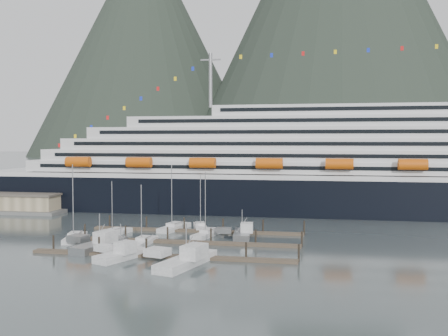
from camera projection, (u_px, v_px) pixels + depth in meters
The scene contains 16 objects.
ground at pixel (201, 247), 100.74m from camera, with size 1600.00×1600.00×0.00m, color #4F5B5D.
mountains at pixel (348, 27), 659.92m from camera, with size 870.00×440.00×420.00m.
cruise_ship at pixel (348, 170), 148.44m from camera, with size 210.00×30.40×50.30m.
dock_near at pixel (161, 256), 91.88m from camera, with size 48.18×2.28×3.20m.
dock_mid at pixel (181, 242), 104.64m from camera, with size 48.18×2.28×3.20m.
dock_far at pixel (196, 231), 117.39m from camera, with size 48.18×2.28×3.20m.
sailboat_a at pixel (75, 238), 107.24m from camera, with size 4.96×10.35×16.23m.
sailboat_b at pixel (115, 233), 113.49m from camera, with size 4.66×10.14×12.20m.
sailboat_c at pixel (144, 242), 103.17m from camera, with size 3.15×9.89×12.39m.
sailboat_d at pixel (208, 234), 112.18m from camera, with size 5.23×11.72×14.36m.
sailboat_e at pixel (174, 228), 120.02m from camera, with size 5.40×11.61×15.53m.
sailboat_f at pixel (200, 227), 121.26m from camera, with size 5.30×9.33×13.04m.
trawler_a at pixel (99, 244), 98.97m from camera, with size 10.36×13.91×7.39m.
trawler_b at pixel (120, 254), 90.48m from camera, with size 9.05×10.84×6.69m.
trawler_c at pixel (185, 260), 85.86m from camera, with size 11.40×15.29×7.58m.
trawler_e at pixel (242, 233), 110.65m from camera, with size 7.91×10.36×6.51m.
Camera 1 is at (22.85, -97.25, 20.48)m, focal length 42.00 mm.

